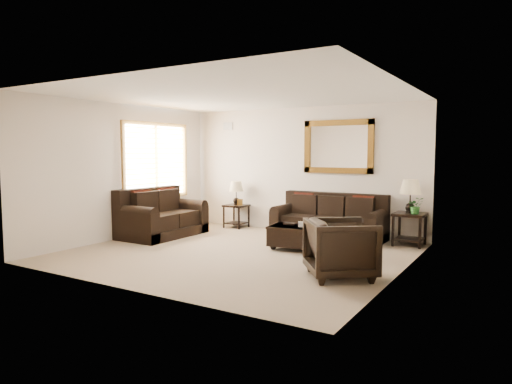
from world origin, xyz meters
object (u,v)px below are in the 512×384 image
Objects in this scene: end_table_left at (236,197)px; armchair at (341,246)px; sofa at (330,222)px; coffee_table at (305,235)px; end_table_right at (410,203)px; loveseat at (160,218)px.

end_table_left is 1.19× the size of armchair.
sofa is 1.27m from coffee_table.
end_table_left is at bearing 179.47° from end_table_right.
sofa is at bearing -3.69° from end_table_left.
end_table_right is 0.93× the size of coffee_table.
sofa is 1.67× the size of coffee_table.
coffee_table is at bearing 3.69° from armchair.
sofa is 1.79× the size of end_table_right.
armchair is at bearing -96.52° from end_table_right.
end_table_right reaches higher than sofa.
end_table_left is (0.78, 1.69, 0.33)m from loveseat.
loveseat is at bearing -114.72° from end_table_left.
loveseat is (-3.13, -1.54, 0.04)m from sofa.
coffee_table is at bearing -30.44° from end_table_left.
end_table_right is (1.54, 0.12, 0.48)m from sofa.
end_table_right is (4.67, 1.65, 0.44)m from loveseat.
loveseat is 1.65× the size of end_table_left.
armchair is (4.36, -1.09, 0.08)m from loveseat.
end_table_right reaches higher than armchair.
loveseat is 1.44× the size of end_table_right.
sofa is 2.46× the size of armchair.
sofa is 2.06× the size of end_table_left.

